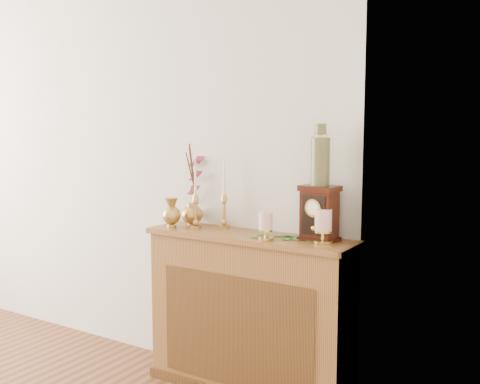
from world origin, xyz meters
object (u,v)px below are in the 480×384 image
Objects in this scene: ceramic_vase at (320,158)px; mantel_clock at (319,214)px; candlestick_left at (196,206)px; bud_vase at (172,213)px; ginger_jar at (195,188)px; candlestick_center at (224,206)px.

mantel_clock is at bearing -96.61° from ceramic_vase.
candlestick_left reaches higher than mantel_clock.
ceramic_vase is at bearing 7.71° from bud_vase.
candlestick_left is 1.27× the size of ceramic_vase.
candlestick_left is 0.83m from ceramic_vase.
ginger_jar is (-0.09, 0.12, 0.09)m from candlestick_left.
ceramic_vase reaches higher than bud_vase.
candlestick_center is 1.39× the size of mantel_clock.
candlestick_left reaches higher than candlestick_center.
bud_vase is 0.61× the size of mantel_clock.
bud_vase is at bearing -155.29° from candlestick_left.
candlestick_center is at bearing 31.32° from bud_vase.
ginger_jar is (0.04, 0.18, 0.14)m from bud_vase.
candlestick_center is 2.28× the size of bud_vase.
candlestick_center is 0.32m from bud_vase.
bud_vase is 0.56× the size of ceramic_vase.
candlestick_left is at bearing -142.94° from candlestick_center.
ginger_jar is 0.87m from mantel_clock.
bud_vase is at bearing -165.84° from mantel_clock.
ceramic_vase is (0.90, 0.12, 0.35)m from bud_vase.
bud_vase is at bearing -148.68° from candlestick_center.
ginger_jar is 0.89m from ceramic_vase.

